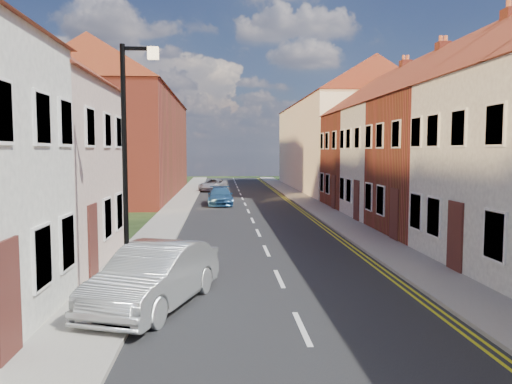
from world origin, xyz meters
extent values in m
cube|color=black|center=(0.00, 30.00, 0.01)|extent=(7.00, 90.00, 0.02)
cube|color=#A9A19A|center=(-4.40, 30.00, 0.06)|extent=(1.80, 90.00, 0.12)
cube|color=#A9A19A|center=(4.40, 30.00, 0.06)|extent=(1.80, 90.00, 0.12)
cube|color=maroon|center=(9.30, 28.90, 3.00)|extent=(8.00, 5.80, 6.00)
cube|color=maroon|center=(9.30, 26.60, 8.20)|extent=(0.60, 0.60, 1.60)
cube|color=#ADADA3|center=(9.30, 34.30, 3.00)|extent=(8.00, 5.00, 6.00)
cube|color=maroon|center=(9.30, 32.40, 8.20)|extent=(0.60, 0.60, 1.60)
cube|color=maroon|center=(9.30, 39.70, 3.00)|extent=(8.00, 5.80, 6.00)
cube|color=maroon|center=(9.30, 37.40, 8.20)|extent=(0.60, 0.60, 1.60)
cube|color=white|center=(9.30, 55.00, 4.00)|extent=(8.00, 24.00, 8.00)
cube|color=maroon|center=(-9.30, 50.00, 4.00)|extent=(8.00, 24.00, 8.00)
cylinder|color=black|center=(-3.90, 20.00, 3.12)|extent=(0.12, 0.12, 6.00)
cube|color=black|center=(-3.55, 20.00, 6.02)|extent=(0.70, 0.08, 0.08)
cube|color=#FFD899|center=(-3.20, 20.00, 5.92)|extent=(0.25, 0.15, 0.28)
imported|color=#9C9FA3|center=(-3.20, 19.65, 0.74)|extent=(2.98, 4.78, 1.49)
imported|color=navy|center=(-1.69, 41.76, 0.60)|extent=(1.73, 4.14, 1.20)
imported|color=#B2B3BA|center=(-2.36, 53.55, 0.57)|extent=(2.91, 4.42, 1.13)
camera|label=1|loc=(-1.65, 8.09, 3.66)|focal=35.00mm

